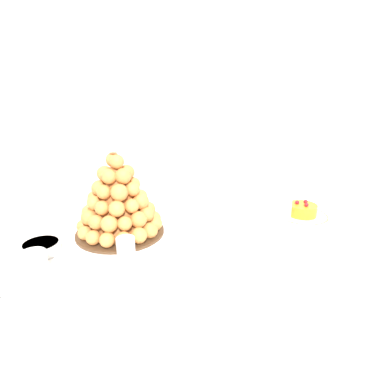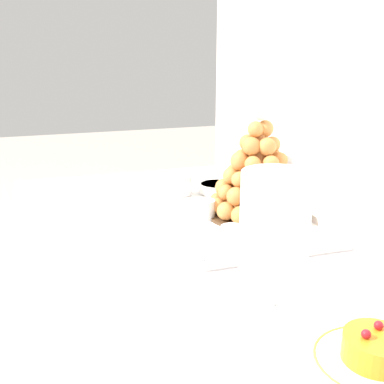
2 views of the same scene
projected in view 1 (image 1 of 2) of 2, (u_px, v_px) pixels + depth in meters
name	position (u px, v px, depth m)	size (l,w,h in m)	color
backdrop_wall	(133.00, 74.00, 1.59)	(4.80, 0.10, 2.50)	silver
buffet_table	(211.00, 263.00, 1.01)	(1.62, 0.98, 0.77)	brown
serving_tray	(118.00, 244.00, 0.94)	(0.57, 0.36, 0.02)	white
croquembouche	(118.00, 200.00, 0.97)	(0.27, 0.27, 0.29)	#4C331E
dessert_cup_left	(34.00, 263.00, 0.79)	(0.06, 0.06, 0.05)	silver
dessert_cup_mid_left	(126.00, 247.00, 0.87)	(0.05, 0.05, 0.05)	silver
dessert_cup_centre	(200.00, 234.00, 0.93)	(0.05, 0.05, 0.06)	silver
creme_brulee_ramekin	(41.00, 247.00, 0.89)	(0.10, 0.10, 0.03)	white
macaron_goblet	(273.00, 188.00, 0.96)	(0.12, 0.12, 0.24)	white
fruit_tart_plate	(302.00, 212.00, 1.14)	(0.18, 0.18, 0.06)	white
wine_glass	(96.00, 188.00, 1.04)	(0.08, 0.08, 0.17)	silver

